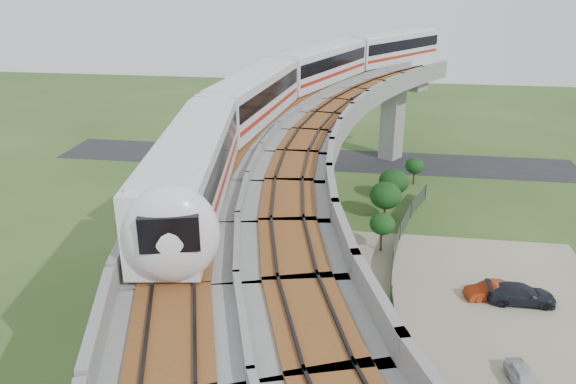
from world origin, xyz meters
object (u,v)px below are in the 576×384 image
car_dark (521,294)px  car_white (524,379)px  metro_train (314,81)px  car_red (490,290)px

car_dark → car_white: bearing=167.5°
metro_train → car_red: bearing=-39.8°
metro_train → car_dark: bearing=-36.9°
metro_train → car_dark: metro_train is taller
car_dark → car_red: bearing=78.9°
car_white → car_dark: (1.72, 8.48, 0.13)m
car_dark → metro_train: bearing=52.1°
car_white → metro_train: bearing=113.9°
metro_train → car_red: size_ratio=17.56×
metro_train → car_dark: (15.25, -11.47, -11.62)m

